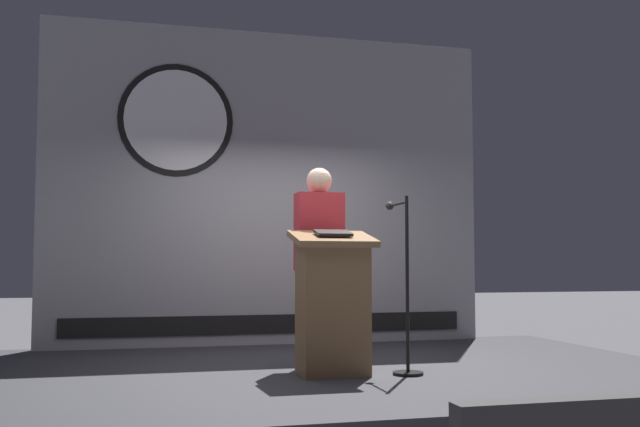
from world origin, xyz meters
TOP-DOWN VIEW (x-y plane):
  - ground_plane at (0.00, 0.00)m, footprint 40.00×40.00m
  - stage_platform at (0.00, 0.00)m, footprint 6.40×4.00m
  - banner_display at (-0.03, 1.85)m, footprint 4.81×0.12m
  - podium at (0.10, -0.37)m, footprint 0.64×0.50m
  - speaker_person at (0.11, 0.11)m, footprint 0.40×0.26m
  - microphone_stand at (0.67, -0.46)m, footprint 0.24×0.55m

SIDE VIEW (x-z plane):
  - ground_plane at x=0.00m, z-range 0.00..0.00m
  - stage_platform at x=0.00m, z-range 0.00..0.30m
  - microphone_stand at x=0.67m, z-range 0.09..1.50m
  - podium at x=0.10m, z-range 0.29..1.43m
  - speaker_person at x=0.11m, z-range 0.32..2.01m
  - banner_display at x=-0.03m, z-range 0.30..3.72m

